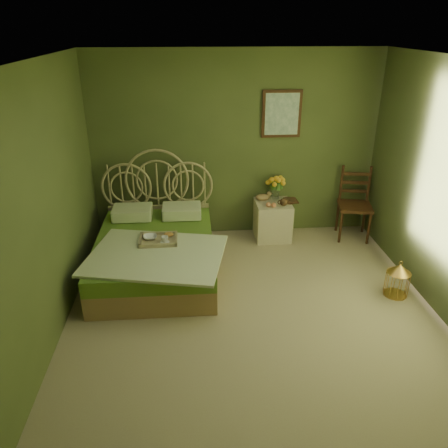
{
  "coord_description": "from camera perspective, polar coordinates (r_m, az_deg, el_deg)",
  "views": [
    {
      "loc": [
        -0.62,
        -3.7,
        2.9
      ],
      "look_at": [
        -0.25,
        1.0,
        0.7
      ],
      "focal_mm": 35.0,
      "sensor_mm": 36.0,
      "label": 1
    }
  ],
  "objects": [
    {
      "name": "bed",
      "position": [
        5.54,
        -8.89,
        -3.38
      ],
      "size": [
        1.69,
        2.14,
        1.32
      ],
      "color": "#A07750",
      "rests_on": "floor"
    },
    {
      "name": "cereal_bowl",
      "position": [
        5.33,
        -9.62,
        -1.72
      ],
      "size": [
        0.19,
        0.19,
        0.04
      ],
      "primitive_type": "imported",
      "rotation": [
        0.0,
        0.0,
        0.15
      ],
      "color": "white",
      "rests_on": "bed"
    },
    {
      "name": "book_upper",
      "position": [
        6.3,
        8.06,
        3.13
      ],
      "size": [
        0.16,
        0.21,
        0.02
      ],
      "primitive_type": "imported",
      "rotation": [
        0.0,
        0.0,
        -0.07
      ],
      "color": "#472819",
      "rests_on": "nightstand"
    },
    {
      "name": "coffee_cup",
      "position": [
        5.21,
        -7.75,
        -2.01
      ],
      "size": [
        0.1,
        0.1,
        0.08
      ],
      "primitive_type": "imported",
      "rotation": [
        0.0,
        0.0,
        0.15
      ],
      "color": "white",
      "rests_on": "bed"
    },
    {
      "name": "book_lower",
      "position": [
        6.31,
        8.05,
        2.97
      ],
      "size": [
        0.18,
        0.23,
        0.02
      ],
      "primitive_type": "imported",
      "rotation": [
        0.0,
        0.0,
        0.04
      ],
      "color": "#381E0F",
      "rests_on": "nightstand"
    },
    {
      "name": "wall_left",
      "position": [
        4.26,
        -22.96,
        0.89
      ],
      "size": [
        0.0,
        4.5,
        4.5
      ],
      "primitive_type": "plane",
      "rotation": [
        1.57,
        0.0,
        1.57
      ],
      "color": "#586334",
      "rests_on": "floor"
    },
    {
      "name": "ceiling",
      "position": [
        3.77,
        5.38,
        20.36
      ],
      "size": [
        4.5,
        4.5,
        0.0
      ],
      "primitive_type": "plane",
      "rotation": [
        3.14,
        0.0,
        0.0
      ],
      "color": "silver",
      "rests_on": "wall_back"
    },
    {
      "name": "birdcage",
      "position": [
        5.43,
        21.71,
        -6.83
      ],
      "size": [
        0.26,
        0.26,
        0.4
      ],
      "rotation": [
        0.0,
        0.0,
        -0.42
      ],
      "color": "#BE8A3D",
      "rests_on": "floor"
    },
    {
      "name": "wall_back",
      "position": [
        6.2,
        1.45,
        10.04
      ],
      "size": [
        4.0,
        0.0,
        4.0
      ],
      "primitive_type": "plane",
      "rotation": [
        1.57,
        0.0,
        0.0
      ],
      "color": "#586334",
      "rests_on": "floor"
    },
    {
      "name": "wall_art",
      "position": [
        6.17,
        7.54,
        14.06
      ],
      "size": [
        0.54,
        0.04,
        0.64
      ],
      "color": "#3B1C10",
      "rests_on": "wall_back"
    },
    {
      "name": "floor",
      "position": [
        4.74,
        4.11,
        -12.73
      ],
      "size": [
        4.5,
        4.5,
        0.0
      ],
      "primitive_type": "plane",
      "color": "tan",
      "rests_on": "ground"
    },
    {
      "name": "nightstand",
      "position": [
        6.35,
        6.42,
        1.18
      ],
      "size": [
        0.5,
        0.5,
        0.98
      ],
      "color": "beige",
      "rests_on": "floor"
    },
    {
      "name": "chair",
      "position": [
        6.57,
        16.56,
        3.18
      ],
      "size": [
        0.53,
        0.53,
        1.03
      ],
      "rotation": [
        0.0,
        0.0,
        -0.19
      ],
      "color": "#3B1C10",
      "rests_on": "floor"
    }
  ]
}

